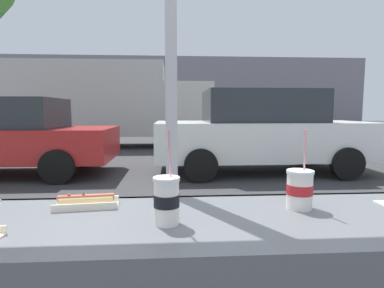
{
  "coord_description": "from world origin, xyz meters",
  "views": [
    {
      "loc": [
        -0.0,
        -1.29,
        1.34
      ],
      "look_at": [
        0.22,
        2.07,
        0.98
      ],
      "focal_mm": 29.1,
      "sensor_mm": 36.0,
      "label": 1
    }
  ],
  "objects_px": {
    "soda_cup_right": "(301,189)",
    "hotdog_tray_far": "(88,201)",
    "parked_car_red": "(4,136)",
    "soda_cup_left": "(168,200)",
    "parked_car_white": "(261,131)",
    "box_truck": "(110,102)"
  },
  "relations": [
    {
      "from": "parked_car_white",
      "to": "hotdog_tray_far",
      "type": "bearing_deg",
      "value": -112.68
    },
    {
      "from": "soda_cup_right",
      "to": "parked_car_red",
      "type": "height_order",
      "value": "parked_car_red"
    },
    {
      "from": "hotdog_tray_far",
      "to": "box_truck",
      "type": "height_order",
      "value": "box_truck"
    },
    {
      "from": "parked_car_white",
      "to": "box_truck",
      "type": "bearing_deg",
      "value": 129.64
    },
    {
      "from": "parked_car_white",
      "to": "box_truck",
      "type": "relative_size",
      "value": 0.64
    },
    {
      "from": "soda_cup_right",
      "to": "soda_cup_left",
      "type": "bearing_deg",
      "value": -165.23
    },
    {
      "from": "soda_cup_left",
      "to": "hotdog_tray_far",
      "type": "distance_m",
      "value": 0.38
    },
    {
      "from": "hotdog_tray_far",
      "to": "parked_car_red",
      "type": "relative_size",
      "value": 0.06
    },
    {
      "from": "parked_car_red",
      "to": "box_truck",
      "type": "relative_size",
      "value": 0.62
    },
    {
      "from": "hotdog_tray_far",
      "to": "parked_car_white",
      "type": "distance_m",
      "value": 5.92
    },
    {
      "from": "soda_cup_left",
      "to": "parked_car_white",
      "type": "xyz_separation_m",
      "value": [
        1.97,
        5.66,
        -0.16
      ]
    },
    {
      "from": "soda_cup_right",
      "to": "parked_car_white",
      "type": "relative_size",
      "value": 0.07
    },
    {
      "from": "parked_car_red",
      "to": "hotdog_tray_far",
      "type": "bearing_deg",
      "value": -60.09
    },
    {
      "from": "parked_car_red",
      "to": "parked_car_white",
      "type": "distance_m",
      "value": 5.43
    },
    {
      "from": "soda_cup_right",
      "to": "hotdog_tray_far",
      "type": "bearing_deg",
      "value": 175.21
    },
    {
      "from": "box_truck",
      "to": "hotdog_tray_far",
      "type": "bearing_deg",
      "value": -79.53
    },
    {
      "from": "soda_cup_left",
      "to": "parked_car_red",
      "type": "distance_m",
      "value": 6.64
    },
    {
      "from": "soda_cup_right",
      "to": "parked_car_red",
      "type": "xyz_separation_m",
      "value": [
        -3.96,
        5.53,
        -0.23
      ]
    },
    {
      "from": "soda_cup_left",
      "to": "parked_car_white",
      "type": "bearing_deg",
      "value": 70.81
    },
    {
      "from": "soda_cup_left",
      "to": "parked_car_white",
      "type": "relative_size",
      "value": 0.07
    },
    {
      "from": "box_truck",
      "to": "soda_cup_left",
      "type": "bearing_deg",
      "value": -78.12
    },
    {
      "from": "hotdog_tray_far",
      "to": "parked_car_red",
      "type": "height_order",
      "value": "parked_car_red"
    }
  ]
}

